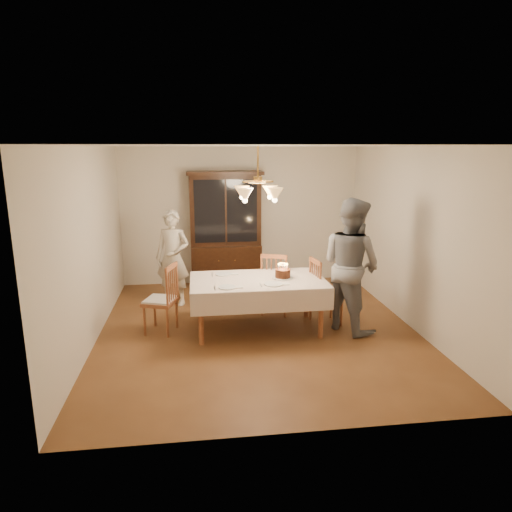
{
  "coord_description": "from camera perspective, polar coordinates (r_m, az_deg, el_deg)",
  "views": [
    {
      "loc": [
        -0.83,
        -6.15,
        2.58
      ],
      "look_at": [
        0.0,
        0.2,
        1.05
      ],
      "focal_mm": 32.0,
      "sensor_mm": 36.0,
      "label": 1
    }
  ],
  "objects": [
    {
      "name": "place_setting_near_left",
      "position": [
        6.09,
        -3.51,
        -3.92
      ],
      "size": [
        0.38,
        0.23,
        0.02
      ],
      "color": "white",
      "rests_on": "dining_table"
    },
    {
      "name": "room_shell",
      "position": [
        6.29,
        0.24,
        4.3
      ],
      "size": [
        5.0,
        5.0,
        5.0
      ],
      "color": "white",
      "rests_on": "ground"
    },
    {
      "name": "chandelier",
      "position": [
        6.24,
        0.24,
        7.89
      ],
      "size": [
        0.62,
        0.62,
        0.73
      ],
      "color": "#BF8C3F",
      "rests_on": "ground"
    },
    {
      "name": "ground",
      "position": [
        6.72,
        0.22,
        -9.14
      ],
      "size": [
        5.0,
        5.0,
        0.0
      ],
      "primitive_type": "plane",
      "color": "brown",
      "rests_on": "ground"
    },
    {
      "name": "dining_table",
      "position": [
        6.49,
        0.23,
        -3.56
      ],
      "size": [
        1.9,
        1.1,
        0.76
      ],
      "color": "brown",
      "rests_on": "ground"
    },
    {
      "name": "chair_far_side",
      "position": [
        7.22,
        2.45,
        -3.81
      ],
      "size": [
        0.56,
        0.54,
        1.0
      ],
      "color": "brown",
      "rests_on": "ground"
    },
    {
      "name": "chair_left_end",
      "position": [
        6.62,
        -11.82,
        -5.59
      ],
      "size": [
        0.54,
        0.55,
        1.0
      ],
      "color": "brown",
      "rests_on": "ground"
    },
    {
      "name": "birthday_cake",
      "position": [
        6.52,
        3.36,
        -2.25
      ],
      "size": [
        0.3,
        0.3,
        0.21
      ],
      "color": "white",
      "rests_on": "dining_table"
    },
    {
      "name": "place_setting_far_left",
      "position": [
        6.71,
        -3.96,
        -2.28
      ],
      "size": [
        0.39,
        0.24,
        0.02
      ],
      "color": "white",
      "rests_on": "dining_table"
    },
    {
      "name": "place_setting_near_right",
      "position": [
        6.22,
        2.31,
        -3.53
      ],
      "size": [
        0.4,
        0.25,
        0.02
      ],
      "color": "white",
      "rests_on": "dining_table"
    },
    {
      "name": "china_hutch",
      "position": [
        8.56,
        -3.82,
        3.04
      ],
      "size": [
        1.38,
        0.54,
        2.16
      ],
      "color": "black",
      "rests_on": "ground"
    },
    {
      "name": "chair_right_end",
      "position": [
        6.87,
        8.68,
        -4.86
      ],
      "size": [
        0.48,
        0.49,
        1.0
      ],
      "color": "brown",
      "rests_on": "ground"
    },
    {
      "name": "elderly_woman",
      "position": [
        7.66,
        -10.36,
        -0.24
      ],
      "size": [
        0.68,
        0.56,
        1.6
      ],
      "primitive_type": "imported",
      "rotation": [
        0.0,
        0.0,
        -0.36
      ],
      "color": "beige",
      "rests_on": "ground"
    },
    {
      "name": "adult_in_grey",
      "position": [
        6.61,
        11.75,
        -1.1
      ],
      "size": [
        1.08,
        1.16,
        1.91
      ],
      "primitive_type": "imported",
      "rotation": [
        0.0,
        0.0,
        2.08
      ],
      "color": "slate",
      "rests_on": "ground"
    }
  ]
}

